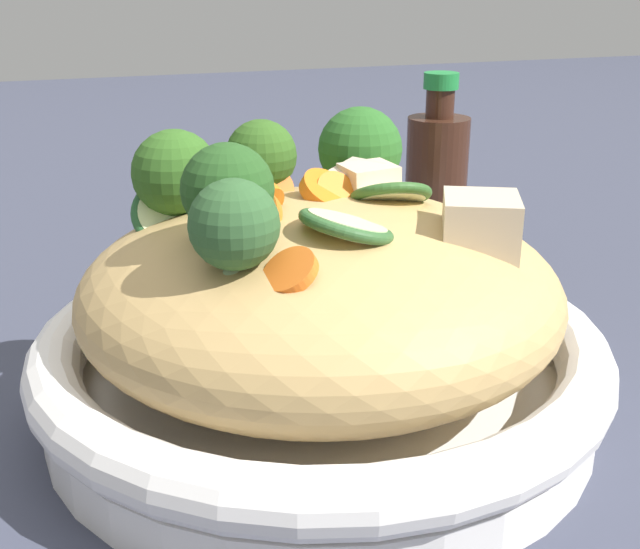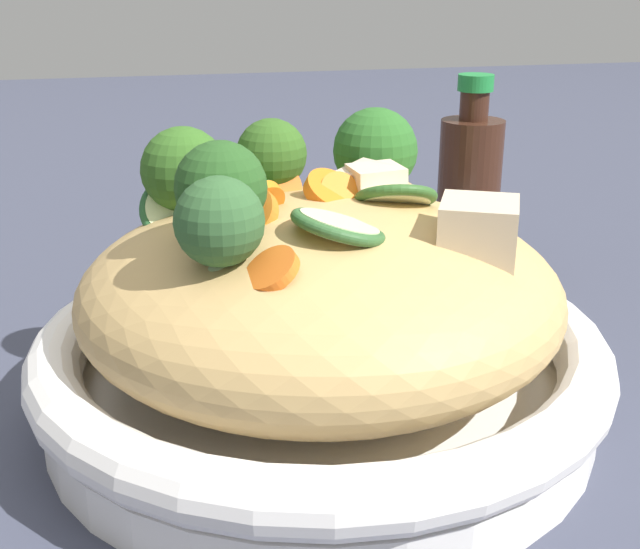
# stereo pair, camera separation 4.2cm
# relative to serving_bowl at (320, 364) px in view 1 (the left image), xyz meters

# --- Properties ---
(ground_plane) EXTENTS (3.00, 3.00, 0.00)m
(ground_plane) POSITION_rel_serving_bowl_xyz_m (0.00, 0.00, -0.03)
(ground_plane) COLOR #383C4D
(serving_bowl) EXTENTS (0.30, 0.30, 0.05)m
(serving_bowl) POSITION_rel_serving_bowl_xyz_m (0.00, 0.00, 0.00)
(serving_bowl) COLOR white
(serving_bowl) RESTS_ON ground_plane
(noodle_heap) EXTENTS (0.25, 0.25, 0.09)m
(noodle_heap) POSITION_rel_serving_bowl_xyz_m (0.00, -0.00, 0.04)
(noodle_heap) COLOR tan
(noodle_heap) RESTS_ON serving_bowl
(broccoli_florets) EXTENTS (0.17, 0.19, 0.07)m
(broccoli_florets) POSITION_rel_serving_bowl_xyz_m (-0.02, 0.04, 0.10)
(broccoli_florets) COLOR #A4B878
(broccoli_florets) RESTS_ON serving_bowl
(carrot_coins) EXTENTS (0.08, 0.14, 0.03)m
(carrot_coins) POSITION_rel_serving_bowl_xyz_m (-0.02, 0.01, 0.09)
(carrot_coins) COLOR orange
(carrot_coins) RESTS_ON serving_bowl
(zucchini_slices) EXTENTS (0.16, 0.12, 0.04)m
(zucchini_slices) POSITION_rel_serving_bowl_xyz_m (-0.01, 0.01, 0.09)
(zucchini_slices) COLOR beige
(zucchini_slices) RESTS_ON serving_bowl
(chicken_chunks) EXTENTS (0.07, 0.12, 0.03)m
(chicken_chunks) POSITION_rel_serving_bowl_xyz_m (0.05, -0.01, 0.09)
(chicken_chunks) COLOR beige
(chicken_chunks) RESTS_ON serving_bowl
(soy_sauce_bottle) EXTENTS (0.05, 0.05, 0.15)m
(soy_sauce_bottle) POSITION_rel_serving_bowl_xyz_m (0.16, 0.18, 0.04)
(soy_sauce_bottle) COLOR #381E14
(soy_sauce_bottle) RESTS_ON ground_plane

